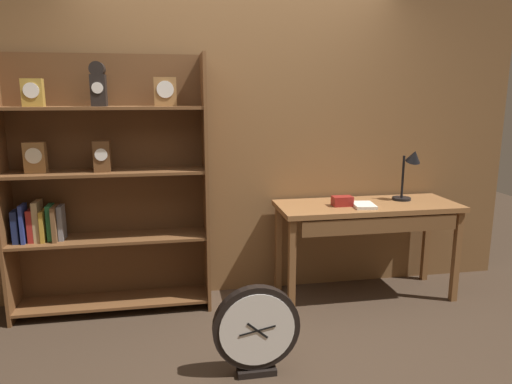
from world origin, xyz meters
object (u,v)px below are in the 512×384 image
Objects in this scene: desk_lamp at (410,168)px; round_clock_large at (256,330)px; workbench at (368,216)px; toolbox_small at (342,201)px; bookshelf at (102,188)px; open_repair_manual at (364,205)px.

desk_lamp is 0.77× the size of round_clock_large.
workbench is 0.53m from desk_lamp.
workbench is 9.32× the size of toolbox_small.
bookshelf is at bearing 175.71° from workbench.
workbench reaches higher than round_clock_large.
open_repair_manual is (0.15, -0.06, -0.03)m from toolbox_small.
desk_lamp is 1.93m from round_clock_large.
bookshelf reaches higher than toolbox_small.
workbench is 6.65× the size of open_repair_manual.
bookshelf is 2.01m from open_repair_manual.
workbench is 0.27m from toolbox_small.
workbench is at bearing 52.16° from open_repair_manual.
toolbox_small is 0.17m from open_repair_manual.
workbench is (2.07, -0.16, -0.27)m from bookshelf.
open_repair_manual is at bearing -135.43° from workbench.
desk_lamp reaches higher than workbench.
desk_lamp reaches higher than round_clock_large.
bookshelf reaches higher than open_repair_manual.
workbench is at bearing 2.36° from toolbox_small.
open_repair_manual is at bearing 40.00° from round_clock_large.
desk_lamp is 1.98× the size of open_repair_manual.
bookshelf is 4.48× the size of desk_lamp.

